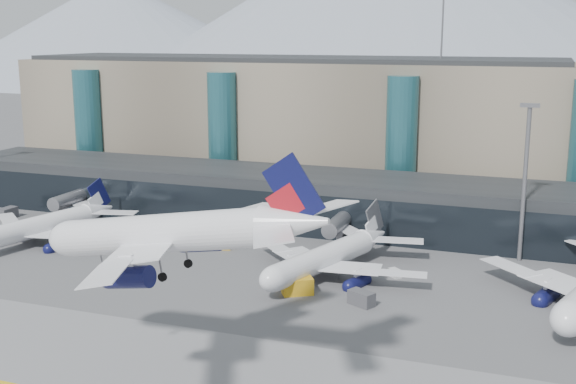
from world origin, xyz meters
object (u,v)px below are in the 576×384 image
at_px(jet_parked_mid, 335,247).
at_px(veh_h, 298,286).
at_px(lightmast_mid, 525,174).
at_px(jet_parked_left, 50,218).
at_px(hero_jet, 188,223).
at_px(veh_c, 361,298).
at_px(veh_g, 395,273).
at_px(veh_b, 227,245).
at_px(veh_f, 8,213).

bearing_deg(jet_parked_mid, veh_h, -173.29).
height_order(lightmast_mid, jet_parked_left, lightmast_mid).
height_order(lightmast_mid, hero_jet, lightmast_mid).
distance_m(lightmast_mid, jet_parked_mid, 32.75).
bearing_deg(jet_parked_mid, jet_parked_left, 108.09).
distance_m(lightmast_mid, veh_c, 36.63).
bearing_deg(veh_h, veh_g, 14.90).
bearing_deg(jet_parked_mid, lightmast_mid, -40.89).
distance_m(lightmast_mid, veh_g, 26.76).
bearing_deg(veh_b, jet_parked_left, 82.04).
relative_size(lightmast_mid, veh_h, 5.96).
bearing_deg(veh_g, hero_jet, -62.54).
xyz_separation_m(lightmast_mid, veh_f, (-97.65, -6.05, -13.33)).
distance_m(hero_jet, jet_parked_mid, 43.58).
height_order(jet_parked_left, veh_c, jet_parked_left).
relative_size(jet_parked_mid, veh_h, 7.75).
distance_m(jet_parked_mid, veh_c, 14.49).
xyz_separation_m(hero_jet, veh_h, (1.12, 30.14, -16.66)).
bearing_deg(veh_b, veh_g, -116.84).
height_order(veh_b, veh_g, veh_b).
xyz_separation_m(veh_b, veh_f, (-49.98, 4.07, 0.44)).
relative_size(lightmast_mid, veh_c, 7.12).
relative_size(lightmast_mid, jet_parked_left, 0.78).
bearing_deg(jet_parked_mid, hero_jet, -166.40).
distance_m(lightmast_mid, veh_h, 41.72).
bearing_deg(jet_parked_mid, veh_g, -65.48).
distance_m(jet_parked_mid, veh_g, 9.92).
xyz_separation_m(jet_parked_mid, veh_g, (9.26, 1.01, -3.43)).
bearing_deg(veh_c, veh_g, 108.46).
xyz_separation_m(jet_parked_mid, veh_h, (-2.27, -11.06, -2.86)).
distance_m(jet_parked_left, veh_h, 52.06).
relative_size(veh_b, veh_g, 1.07).
xyz_separation_m(jet_parked_left, veh_g, (62.27, 0.81, -3.38)).
relative_size(hero_jet, veh_h, 8.02).
relative_size(jet_parked_left, veh_c, 9.15).
height_order(jet_parked_left, veh_b, jet_parked_left).
bearing_deg(veh_f, veh_h, -103.87).
height_order(lightmast_mid, jet_parked_mid, lightmast_mid).
bearing_deg(veh_f, jet_parked_mid, -94.84).
relative_size(jet_parked_left, veh_b, 14.66).
xyz_separation_m(hero_jet, veh_b, (-17.59, 46.99, -17.20)).
xyz_separation_m(jet_parked_left, veh_b, (32.03, 5.59, -3.35)).
bearing_deg(hero_jet, veh_h, 92.75).
height_order(lightmast_mid, veh_g, lightmast_mid).
bearing_deg(veh_f, lightmast_mid, -83.39).
height_order(jet_parked_left, veh_g, jet_parked_left).
bearing_deg(veh_c, veh_h, -159.50).
height_order(veh_f, veh_g, veh_f).
xyz_separation_m(jet_parked_mid, veh_b, (-20.99, 5.79, -3.40)).
bearing_deg(lightmast_mid, jet_parked_left, -168.85).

